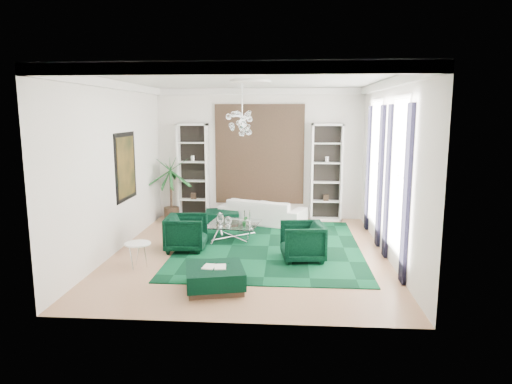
# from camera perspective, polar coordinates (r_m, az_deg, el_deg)

# --- Properties ---
(floor) EXTENTS (6.00, 7.00, 0.02)m
(floor) POSITION_cam_1_polar(r_m,az_deg,el_deg) (10.35, -0.80, -7.61)
(floor) COLOR tan
(floor) RESTS_ON ground
(ceiling) EXTENTS (6.00, 7.00, 0.02)m
(ceiling) POSITION_cam_1_polar(r_m,az_deg,el_deg) (9.90, -0.85, 13.99)
(ceiling) COLOR white
(ceiling) RESTS_ON ground
(wall_back) EXTENTS (6.00, 0.02, 3.80)m
(wall_back) POSITION_cam_1_polar(r_m,az_deg,el_deg) (13.42, 0.46, 4.74)
(wall_back) COLOR silver
(wall_back) RESTS_ON ground
(wall_front) EXTENTS (6.00, 0.02, 3.80)m
(wall_front) POSITION_cam_1_polar(r_m,az_deg,el_deg) (6.49, -3.46, -0.77)
(wall_front) COLOR silver
(wall_front) RESTS_ON ground
(wall_left) EXTENTS (0.02, 7.00, 3.80)m
(wall_left) POSITION_cam_1_polar(r_m,az_deg,el_deg) (10.63, -17.23, 2.95)
(wall_left) COLOR silver
(wall_left) RESTS_ON ground
(wall_right) EXTENTS (0.02, 7.00, 3.80)m
(wall_right) POSITION_cam_1_polar(r_m,az_deg,el_deg) (10.14, 16.40, 2.68)
(wall_right) COLOR silver
(wall_right) RESTS_ON ground
(crown_molding) EXTENTS (6.00, 7.00, 0.18)m
(crown_molding) POSITION_cam_1_polar(r_m,az_deg,el_deg) (9.89, -0.85, 13.36)
(crown_molding) COLOR white
(crown_molding) RESTS_ON ceiling
(ceiling_medallion) EXTENTS (0.90, 0.90, 0.05)m
(ceiling_medallion) POSITION_cam_1_polar(r_m,az_deg,el_deg) (10.19, -0.70, 13.65)
(ceiling_medallion) COLOR white
(ceiling_medallion) RESTS_ON ceiling
(tapestry) EXTENTS (2.50, 0.06, 2.80)m
(tapestry) POSITION_cam_1_polar(r_m,az_deg,el_deg) (13.37, 0.44, 4.72)
(tapestry) COLOR black
(tapestry) RESTS_ON wall_back
(shelving_left) EXTENTS (0.90, 0.38, 2.80)m
(shelving_left) POSITION_cam_1_polar(r_m,az_deg,el_deg) (13.54, -7.87, 2.57)
(shelving_left) COLOR white
(shelving_left) RESTS_ON floor
(shelving_right) EXTENTS (0.90, 0.38, 2.80)m
(shelving_right) POSITION_cam_1_polar(r_m,az_deg,el_deg) (13.30, 8.82, 2.41)
(shelving_right) COLOR white
(shelving_right) RESTS_ON floor
(painting) EXTENTS (0.04, 1.30, 1.60)m
(painting) POSITION_cam_1_polar(r_m,az_deg,el_deg) (11.18, -15.92, 3.08)
(painting) COLOR black
(painting) RESTS_ON wall_left
(window_near) EXTENTS (0.03, 1.10, 2.90)m
(window_near) POSITION_cam_1_polar(r_m,az_deg,el_deg) (9.27, 17.44, 1.99)
(window_near) COLOR white
(window_near) RESTS_ON wall_right
(curtain_near_a) EXTENTS (0.07, 0.30, 3.25)m
(curtain_near_a) POSITION_cam_1_polar(r_m,az_deg,el_deg) (8.55, 18.31, -0.39)
(curtain_near_a) COLOR black
(curtain_near_a) RESTS_ON floor
(curtain_near_b) EXTENTS (0.07, 0.30, 3.25)m
(curtain_near_b) POSITION_cam_1_polar(r_m,az_deg,el_deg) (10.05, 16.16, 1.19)
(curtain_near_b) COLOR black
(curtain_near_b) RESTS_ON floor
(window_far) EXTENTS (0.03, 1.10, 2.90)m
(window_far) POSITION_cam_1_polar(r_m,az_deg,el_deg) (11.60, 14.75, 3.61)
(window_far) COLOR white
(window_far) RESTS_ON wall_right
(curtain_far_a) EXTENTS (0.07, 0.30, 3.25)m
(curtain_far_a) POSITION_cam_1_polar(r_m,az_deg,el_deg) (10.86, 15.25, 1.86)
(curtain_far_a) COLOR black
(curtain_far_a) RESTS_ON floor
(curtain_far_b) EXTENTS (0.07, 0.30, 3.25)m
(curtain_far_b) POSITION_cam_1_polar(r_m,az_deg,el_deg) (12.38, 13.88, 2.86)
(curtain_far_b) COLOR black
(curtain_far_b) RESTS_ON floor
(rug) EXTENTS (4.20, 5.00, 0.02)m
(rug) POSITION_cam_1_polar(r_m,az_deg,el_deg) (10.76, 1.59, -6.81)
(rug) COLOR black
(rug) RESTS_ON floor
(sofa) EXTENTS (2.57, 1.71, 0.70)m
(sofa) POSITION_cam_1_polar(r_m,az_deg,el_deg) (12.92, 0.84, -2.42)
(sofa) COLOR white
(sofa) RESTS_ON floor
(armchair_left) EXTENTS (0.93, 0.90, 0.81)m
(armchair_left) POSITION_cam_1_polar(r_m,az_deg,el_deg) (10.52, -8.70, -5.07)
(armchair_left) COLOR black
(armchair_left) RESTS_ON floor
(armchair_right) EXTENTS (1.00, 0.98, 0.81)m
(armchair_right) POSITION_cam_1_polar(r_m,az_deg,el_deg) (9.76, 5.83, -6.18)
(armchair_right) COLOR black
(armchair_right) RESTS_ON floor
(coffee_table) EXTENTS (1.34, 1.34, 0.41)m
(coffee_table) POSITION_cam_1_polar(r_m,az_deg,el_deg) (11.32, -2.80, -4.94)
(coffee_table) COLOR white
(coffee_table) RESTS_ON floor
(ottoman_side) EXTENTS (1.03, 1.03, 0.40)m
(ottoman_side) POSITION_cam_1_polar(r_m,az_deg,el_deg) (12.77, -4.24, -3.28)
(ottoman_side) COLOR black
(ottoman_side) RESTS_ON floor
(ottoman_front) EXTENTS (1.21, 1.21, 0.40)m
(ottoman_front) POSITION_cam_1_polar(r_m,az_deg,el_deg) (8.28, -5.17, -10.65)
(ottoman_front) COLOR black
(ottoman_front) RESTS_ON floor
(book) EXTENTS (0.42, 0.28, 0.03)m
(book) POSITION_cam_1_polar(r_m,az_deg,el_deg) (8.21, -5.19, -9.25)
(book) COLOR white
(book) RESTS_ON ottoman_front
(side_table) EXTENTS (0.60, 0.60, 0.50)m
(side_table) POSITION_cam_1_polar(r_m,az_deg,el_deg) (9.61, -14.52, -7.70)
(side_table) COLOR white
(side_table) RESTS_ON floor
(palm) EXTENTS (1.61, 1.61, 2.40)m
(palm) POSITION_cam_1_polar(r_m,az_deg,el_deg) (13.30, -10.62, 1.49)
(palm) COLOR #1C5A25
(palm) RESTS_ON floor
(chandelier) EXTENTS (0.90, 0.90, 0.72)m
(chandelier) POSITION_cam_1_polar(r_m,az_deg,el_deg) (10.49, -1.73, 8.51)
(chandelier) COLOR white
(chandelier) RESTS_ON ceiling
(table_plant) EXTENTS (0.14, 0.12, 0.24)m
(table_plant) POSITION_cam_1_polar(r_m,az_deg,el_deg) (10.97, -1.41, -3.66)
(table_plant) COLOR #1C5A25
(table_plant) RESTS_ON coffee_table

